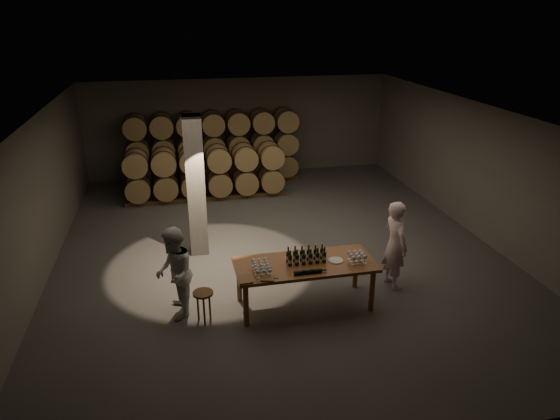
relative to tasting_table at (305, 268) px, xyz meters
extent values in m
plane|color=#53504E|center=(0.00, 2.50, -0.80)|extent=(12.00, 12.00, 0.00)
plane|color=#605E59|center=(0.00, 2.50, 2.40)|extent=(12.00, 12.00, 0.00)
plane|color=#676159|center=(0.00, 8.50, 0.80)|extent=(10.00, 0.00, 10.00)
plane|color=#676159|center=(0.00, -3.50, 0.80)|extent=(10.00, 0.00, 10.00)
plane|color=#676159|center=(-5.00, 2.50, 0.80)|extent=(0.00, 12.00, 12.00)
plane|color=#676159|center=(5.00, 2.50, 0.80)|extent=(0.00, 12.00, 12.00)
cube|color=slate|center=(-1.80, 2.70, 0.80)|extent=(0.40, 0.40, 3.20)
cylinder|color=brown|center=(-1.18, -0.43, -0.38)|extent=(0.10, 0.10, 0.84)
cylinder|color=brown|center=(1.18, -0.43, -0.38)|extent=(0.10, 0.10, 0.84)
cylinder|color=brown|center=(-1.18, 0.43, -0.38)|extent=(0.10, 0.10, 0.84)
cylinder|color=brown|center=(1.18, 0.43, -0.38)|extent=(0.10, 0.10, 0.84)
cube|color=brown|center=(0.00, 0.00, 0.07)|extent=(2.60, 1.10, 0.06)
cube|color=#54371C|center=(-0.96, 7.40, -0.74)|extent=(5.48, 0.10, 0.12)
cube|color=#54371C|center=(-0.96, 8.00, -0.74)|extent=(5.48, 0.10, 0.12)
cylinder|color=#9E7B47|center=(-3.30, 7.70, -0.33)|extent=(0.70, 0.95, 0.70)
cylinder|color=black|center=(-3.30, 7.44, -0.33)|extent=(0.73, 0.04, 0.73)
cylinder|color=black|center=(-3.30, 7.96, -0.33)|extent=(0.73, 0.04, 0.73)
cylinder|color=#9E7B47|center=(-2.52, 7.70, -0.33)|extent=(0.70, 0.95, 0.70)
cylinder|color=black|center=(-2.52, 7.44, -0.33)|extent=(0.73, 0.04, 0.73)
cylinder|color=black|center=(-2.52, 7.96, -0.33)|extent=(0.73, 0.04, 0.73)
cylinder|color=#9E7B47|center=(-1.74, 7.70, -0.33)|extent=(0.70, 0.95, 0.70)
cylinder|color=black|center=(-1.74, 7.44, -0.33)|extent=(0.73, 0.04, 0.73)
cylinder|color=black|center=(-1.74, 7.96, -0.33)|extent=(0.73, 0.04, 0.73)
cylinder|color=#9E7B47|center=(-0.96, 7.70, -0.33)|extent=(0.70, 0.95, 0.70)
cylinder|color=black|center=(-0.96, 7.44, -0.33)|extent=(0.73, 0.04, 0.73)
cylinder|color=black|center=(-0.96, 7.96, -0.33)|extent=(0.73, 0.04, 0.73)
cylinder|color=#9E7B47|center=(-0.18, 7.70, -0.33)|extent=(0.70, 0.95, 0.70)
cylinder|color=black|center=(-0.18, 7.44, -0.33)|extent=(0.73, 0.04, 0.73)
cylinder|color=black|center=(-0.18, 7.96, -0.33)|extent=(0.73, 0.04, 0.73)
cylinder|color=#9E7B47|center=(0.60, 7.70, -0.33)|extent=(0.70, 0.95, 0.70)
cylinder|color=black|center=(0.60, 7.44, -0.33)|extent=(0.73, 0.04, 0.73)
cylinder|color=black|center=(0.60, 7.96, -0.33)|extent=(0.73, 0.04, 0.73)
cylinder|color=#9E7B47|center=(1.38, 7.70, -0.33)|extent=(0.70, 0.95, 0.70)
cylinder|color=black|center=(1.38, 7.44, -0.33)|extent=(0.73, 0.04, 0.73)
cylinder|color=black|center=(1.38, 7.96, -0.33)|extent=(0.73, 0.04, 0.73)
cylinder|color=#9E7B47|center=(-3.30, 7.70, 0.41)|extent=(0.70, 0.95, 0.70)
cylinder|color=black|center=(-3.30, 7.44, 0.41)|extent=(0.73, 0.04, 0.73)
cylinder|color=black|center=(-3.30, 7.96, 0.41)|extent=(0.73, 0.04, 0.73)
cylinder|color=#9E7B47|center=(-2.52, 7.70, 0.41)|extent=(0.70, 0.95, 0.70)
cylinder|color=black|center=(-2.52, 7.44, 0.41)|extent=(0.73, 0.04, 0.73)
cylinder|color=black|center=(-2.52, 7.96, 0.41)|extent=(0.73, 0.04, 0.73)
cylinder|color=#9E7B47|center=(-1.74, 7.70, 0.41)|extent=(0.70, 0.95, 0.70)
cylinder|color=black|center=(-1.74, 7.44, 0.41)|extent=(0.73, 0.04, 0.73)
cylinder|color=black|center=(-1.74, 7.96, 0.41)|extent=(0.73, 0.04, 0.73)
cylinder|color=#9E7B47|center=(-0.96, 7.70, 0.41)|extent=(0.70, 0.95, 0.70)
cylinder|color=black|center=(-0.96, 7.44, 0.41)|extent=(0.73, 0.04, 0.73)
cylinder|color=black|center=(-0.96, 7.96, 0.41)|extent=(0.73, 0.04, 0.73)
cylinder|color=#9E7B47|center=(-0.18, 7.70, 0.41)|extent=(0.70, 0.95, 0.70)
cylinder|color=black|center=(-0.18, 7.44, 0.41)|extent=(0.73, 0.04, 0.73)
cylinder|color=black|center=(-0.18, 7.96, 0.41)|extent=(0.73, 0.04, 0.73)
cylinder|color=#9E7B47|center=(0.60, 7.70, 0.41)|extent=(0.70, 0.95, 0.70)
cylinder|color=black|center=(0.60, 7.44, 0.41)|extent=(0.73, 0.04, 0.73)
cylinder|color=black|center=(0.60, 7.96, 0.41)|extent=(0.73, 0.04, 0.73)
cylinder|color=#9E7B47|center=(1.38, 7.70, 0.41)|extent=(0.70, 0.95, 0.70)
cylinder|color=black|center=(1.38, 7.44, 0.41)|extent=(0.73, 0.04, 0.73)
cylinder|color=black|center=(1.38, 7.96, 0.41)|extent=(0.73, 0.04, 0.73)
cylinder|color=#9E7B47|center=(-3.30, 7.70, 1.15)|extent=(0.70, 0.95, 0.70)
cylinder|color=black|center=(-3.30, 7.44, 1.15)|extent=(0.73, 0.04, 0.73)
cylinder|color=black|center=(-3.30, 7.96, 1.15)|extent=(0.73, 0.04, 0.73)
cylinder|color=#9E7B47|center=(-2.52, 7.70, 1.15)|extent=(0.70, 0.95, 0.70)
cylinder|color=black|center=(-2.52, 7.44, 1.15)|extent=(0.73, 0.04, 0.73)
cylinder|color=black|center=(-2.52, 7.96, 1.15)|extent=(0.73, 0.04, 0.73)
cylinder|color=#9E7B47|center=(-1.74, 7.70, 1.15)|extent=(0.70, 0.95, 0.70)
cylinder|color=black|center=(-1.74, 7.44, 1.15)|extent=(0.73, 0.04, 0.73)
cylinder|color=black|center=(-1.74, 7.96, 1.15)|extent=(0.73, 0.04, 0.73)
cylinder|color=#9E7B47|center=(-0.96, 7.70, 1.15)|extent=(0.70, 0.95, 0.70)
cylinder|color=black|center=(-0.96, 7.44, 1.15)|extent=(0.73, 0.04, 0.73)
cylinder|color=black|center=(-0.96, 7.96, 1.15)|extent=(0.73, 0.04, 0.73)
cylinder|color=#9E7B47|center=(-0.18, 7.70, 1.15)|extent=(0.70, 0.95, 0.70)
cylinder|color=black|center=(-0.18, 7.44, 1.15)|extent=(0.73, 0.04, 0.73)
cylinder|color=black|center=(-0.18, 7.96, 1.15)|extent=(0.73, 0.04, 0.73)
cylinder|color=#9E7B47|center=(0.60, 7.70, 1.15)|extent=(0.70, 0.95, 0.70)
cylinder|color=black|center=(0.60, 7.44, 1.15)|extent=(0.73, 0.04, 0.73)
cylinder|color=black|center=(0.60, 7.96, 1.15)|extent=(0.73, 0.04, 0.73)
cylinder|color=#9E7B47|center=(1.38, 7.70, 1.15)|extent=(0.70, 0.95, 0.70)
cylinder|color=black|center=(1.38, 7.44, 1.15)|extent=(0.73, 0.04, 0.73)
cylinder|color=black|center=(1.38, 7.96, 1.15)|extent=(0.73, 0.04, 0.73)
cube|color=#54371C|center=(-1.35, 6.00, -0.74)|extent=(4.70, 0.10, 0.12)
cube|color=#54371C|center=(-1.35, 6.60, -0.74)|extent=(4.70, 0.10, 0.12)
cylinder|color=#9E7B47|center=(-3.30, 6.30, -0.33)|extent=(0.70, 0.95, 0.70)
cylinder|color=black|center=(-3.30, 6.04, -0.33)|extent=(0.73, 0.04, 0.73)
cylinder|color=black|center=(-3.30, 6.56, -0.33)|extent=(0.73, 0.04, 0.73)
cylinder|color=#9E7B47|center=(-2.52, 6.30, -0.33)|extent=(0.70, 0.95, 0.70)
cylinder|color=black|center=(-2.52, 6.04, -0.33)|extent=(0.73, 0.04, 0.73)
cylinder|color=black|center=(-2.52, 6.56, -0.33)|extent=(0.73, 0.04, 0.73)
cylinder|color=#9E7B47|center=(-1.74, 6.30, -0.33)|extent=(0.70, 0.95, 0.70)
cylinder|color=black|center=(-1.74, 6.04, -0.33)|extent=(0.73, 0.04, 0.73)
cylinder|color=black|center=(-1.74, 6.56, -0.33)|extent=(0.73, 0.04, 0.73)
cylinder|color=#9E7B47|center=(-0.96, 6.30, -0.33)|extent=(0.70, 0.95, 0.70)
cylinder|color=black|center=(-0.96, 6.04, -0.33)|extent=(0.73, 0.04, 0.73)
cylinder|color=black|center=(-0.96, 6.56, -0.33)|extent=(0.73, 0.04, 0.73)
cylinder|color=#9E7B47|center=(-0.18, 6.30, -0.33)|extent=(0.70, 0.95, 0.70)
cylinder|color=black|center=(-0.18, 6.04, -0.33)|extent=(0.73, 0.04, 0.73)
cylinder|color=black|center=(-0.18, 6.56, -0.33)|extent=(0.73, 0.04, 0.73)
cylinder|color=#9E7B47|center=(0.60, 6.30, -0.33)|extent=(0.70, 0.95, 0.70)
cylinder|color=black|center=(0.60, 6.04, -0.33)|extent=(0.73, 0.04, 0.73)
cylinder|color=black|center=(0.60, 6.56, -0.33)|extent=(0.73, 0.04, 0.73)
cylinder|color=#9E7B47|center=(-3.30, 6.30, 0.41)|extent=(0.70, 0.95, 0.70)
cylinder|color=black|center=(-3.30, 6.04, 0.41)|extent=(0.73, 0.04, 0.73)
cylinder|color=black|center=(-3.30, 6.56, 0.41)|extent=(0.73, 0.04, 0.73)
cylinder|color=#9E7B47|center=(-2.52, 6.30, 0.41)|extent=(0.70, 0.95, 0.70)
cylinder|color=black|center=(-2.52, 6.04, 0.41)|extent=(0.73, 0.04, 0.73)
cylinder|color=black|center=(-2.52, 6.56, 0.41)|extent=(0.73, 0.04, 0.73)
cylinder|color=#9E7B47|center=(-1.74, 6.30, 0.41)|extent=(0.70, 0.95, 0.70)
cylinder|color=black|center=(-1.74, 6.04, 0.41)|extent=(0.73, 0.04, 0.73)
cylinder|color=black|center=(-1.74, 6.56, 0.41)|extent=(0.73, 0.04, 0.73)
cylinder|color=#9E7B47|center=(-0.96, 6.30, 0.41)|extent=(0.70, 0.95, 0.70)
cylinder|color=black|center=(-0.96, 6.04, 0.41)|extent=(0.73, 0.04, 0.73)
cylinder|color=black|center=(-0.96, 6.56, 0.41)|extent=(0.73, 0.04, 0.73)
cylinder|color=#9E7B47|center=(-0.18, 6.30, 0.41)|extent=(0.70, 0.95, 0.70)
cylinder|color=black|center=(-0.18, 6.04, 0.41)|extent=(0.73, 0.04, 0.73)
cylinder|color=black|center=(-0.18, 6.56, 0.41)|extent=(0.73, 0.04, 0.73)
cylinder|color=#9E7B47|center=(0.60, 6.30, 0.41)|extent=(0.70, 0.95, 0.70)
cylinder|color=black|center=(0.60, 6.04, 0.41)|extent=(0.73, 0.04, 0.73)
cylinder|color=black|center=(0.60, 6.56, 0.41)|extent=(0.73, 0.04, 0.73)
cylinder|color=black|center=(-0.29, -0.04, 0.21)|extent=(0.08, 0.08, 0.21)
cylinder|color=silver|center=(-0.29, -0.04, 0.20)|extent=(0.08, 0.08, 0.07)
cylinder|color=black|center=(-0.29, -0.04, 0.36)|extent=(0.03, 0.03, 0.09)
cylinder|color=gold|center=(-0.29, -0.04, 0.41)|extent=(0.03, 0.03, 0.02)
cylinder|color=black|center=(-0.29, 0.11, 0.21)|extent=(0.08, 0.08, 0.21)
cylinder|color=silver|center=(-0.29, 0.11, 0.20)|extent=(0.08, 0.08, 0.07)
cylinder|color=black|center=(-0.29, 0.11, 0.36)|extent=(0.03, 0.03, 0.09)
cylinder|color=maroon|center=(-0.29, 0.11, 0.41)|extent=(0.03, 0.03, 0.02)
cylinder|color=black|center=(-0.16, -0.04, 0.21)|extent=(0.08, 0.08, 0.21)
cylinder|color=silver|center=(-0.16, -0.04, 0.20)|extent=(0.08, 0.08, 0.07)
cylinder|color=black|center=(-0.16, -0.04, 0.36)|extent=(0.03, 0.03, 0.09)
cylinder|color=maroon|center=(-0.16, -0.04, 0.41)|extent=(0.03, 0.03, 0.02)
cylinder|color=black|center=(-0.16, 0.11, 0.21)|extent=(0.08, 0.08, 0.21)
cylinder|color=silver|center=(-0.16, 0.11, 0.20)|extent=(0.08, 0.08, 0.07)
cylinder|color=black|center=(-0.16, 0.11, 0.36)|extent=(0.03, 0.03, 0.09)
cylinder|color=gold|center=(-0.16, 0.11, 0.41)|extent=(0.03, 0.03, 0.02)
cylinder|color=black|center=(-0.03, -0.04, 0.21)|extent=(0.08, 0.08, 0.21)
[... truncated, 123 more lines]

